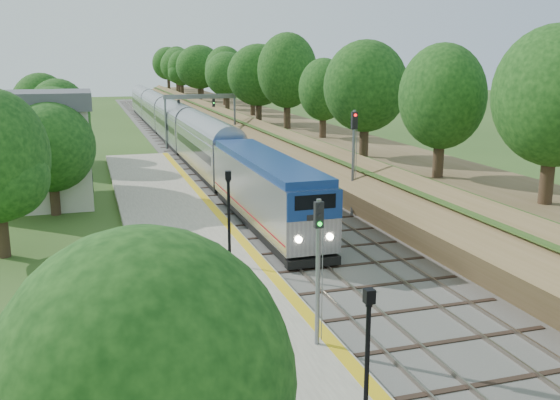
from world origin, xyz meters
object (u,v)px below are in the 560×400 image
object	(u,v)px
train	(176,128)
lamppost_far	(229,224)
signal_platform	(318,257)
signal_gantry	(200,106)
signal_farside	(354,152)
lamppost_mid	(367,371)
station_building	(30,149)

from	to	relation	value
train	lamppost_far	distance (m)	45.66
signal_platform	lamppost_far	bearing A→B (deg)	96.35
signal_gantry	signal_farside	size ratio (longest dim) A/B	1.22
train	lamppost_mid	world-z (taller)	lamppost_mid
signal_gantry	lamppost_mid	distance (m)	58.03
station_building	signal_platform	distance (m)	29.39
lamppost_mid	lamppost_far	size ratio (longest dim) A/B	0.89
train	lamppost_mid	xyz separation A→B (m)	(-3.59, -60.23, 0.05)
train	lamppost_far	xyz separation A→B (m)	(-3.93, -45.49, 0.28)
signal_gantry	signal_platform	distance (m)	52.49
lamppost_far	signal_farside	size ratio (longest dim) A/B	0.68
signal_gantry	train	world-z (taller)	signal_gantry
train	signal_platform	bearing A→B (deg)	-93.03
lamppost_far	station_building	bearing A→B (deg)	119.31
station_building	signal_farside	distance (m)	22.37
signal_gantry	lamppost_mid	world-z (taller)	signal_gantry
lamppost_mid	signal_farside	size ratio (longest dim) A/B	0.60
station_building	lamppost_far	world-z (taller)	station_building
lamppost_mid	signal_platform	distance (m)	5.67
lamppost_far	signal_platform	world-z (taller)	signal_platform
signal_gantry	lamppost_mid	xyz separation A→B (m)	(-6.06, -57.66, -2.60)
lamppost_far	signal_farside	world-z (taller)	signal_farside
train	signal_platform	xyz separation A→B (m)	(-2.90, -54.77, 1.43)
lamppost_far	signal_farside	bearing A→B (deg)	39.40
lamppost_far	signal_platform	xyz separation A→B (m)	(1.03, -9.28, 1.14)
lamppost_mid	signal_platform	bearing A→B (deg)	82.83
train	lamppost_mid	size ratio (longest dim) A/B	23.10
signal_platform	signal_farside	size ratio (longest dim) A/B	0.76
train	signal_farside	xyz separation A→B (m)	(6.20, -37.16, 2.15)
signal_farside	signal_platform	bearing A→B (deg)	-117.33
train	signal_platform	distance (m)	54.87
station_building	lamppost_mid	distance (m)	34.34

